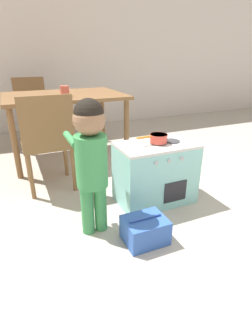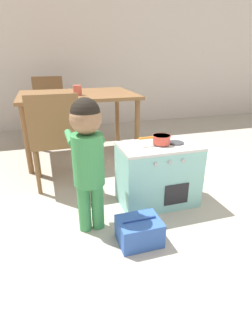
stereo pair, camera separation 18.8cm
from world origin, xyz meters
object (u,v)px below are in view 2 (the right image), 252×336
at_px(child_figure, 87,151).
at_px(dining_chair_far, 50,106).
at_px(play_kitchen, 158,174).
at_px(cup_on_table, 77,90).
at_px(toy_pot, 161,139).
at_px(dining_table, 78,101).
at_px(dining_chair_near, 55,138).
at_px(toy_basket, 139,231).

xyz_separation_m(child_figure, dining_chair_far, (-0.14, 2.34, -0.12)).
height_order(play_kitchen, dining_chair_far, dining_chair_far).
distance_m(child_figure, cup_on_table, 1.39).
relative_size(child_figure, dining_chair_far, 1.06).
height_order(toy_pot, dining_table, dining_table).
xyz_separation_m(child_figure, dining_chair_near, (-0.16, 0.73, -0.12)).
bearing_deg(dining_chair_near, toy_pot, -35.49).
bearing_deg(dining_chair_far, child_figure, 93.31).
relative_size(dining_table, dining_chair_near, 1.50).
relative_size(toy_basket, dining_chair_near, 0.32).
xyz_separation_m(dining_chair_near, cup_on_table, (0.30, 0.64, 0.32)).
distance_m(play_kitchen, toy_basket, 0.56).
relative_size(toy_basket, dining_table, 0.21).
bearing_deg(dining_chair_near, child_figure, -77.28).
xyz_separation_m(dining_chair_near, dining_chair_far, (0.03, 1.61, 0.00)).
distance_m(dining_chair_near, cup_on_table, 0.77).
relative_size(toy_basket, dining_chair_far, 0.32).
relative_size(play_kitchen, dining_chair_near, 0.72).
distance_m(dining_chair_far, cup_on_table, 1.07).
bearing_deg(toy_pot, toy_basket, -126.67).
height_order(play_kitchen, dining_chair_near, dining_chair_near).
bearing_deg(toy_basket, dining_chair_far, 98.75).
distance_m(dining_table, dining_chair_far, 0.90).
xyz_separation_m(dining_table, cup_on_table, (-0.01, -0.14, 0.13)).
bearing_deg(dining_table, play_kitchen, -72.06).
bearing_deg(dining_chair_far, cup_on_table, 105.59).
height_order(toy_basket, dining_chair_far, dining_chair_far).
height_order(dining_chair_near, cup_on_table, dining_chair_near).
bearing_deg(cup_on_table, dining_table, 84.79).
bearing_deg(dining_chair_far, dining_chair_near, 88.97).
bearing_deg(play_kitchen, toy_pot, 2.42).
height_order(toy_pot, dining_chair_far, dining_chair_far).
distance_m(play_kitchen, dining_table, 1.44).
distance_m(toy_basket, dining_table, 1.84).
distance_m(toy_basket, cup_on_table, 1.75).
height_order(play_kitchen, toy_basket, play_kitchen).
relative_size(toy_pot, child_figure, 0.28).
height_order(toy_basket, dining_table, dining_table).
bearing_deg(dining_chair_near, dining_chair_far, 88.97).
relative_size(play_kitchen, child_figure, 0.68).
bearing_deg(cup_on_table, toy_pot, -68.98).
bearing_deg(dining_chair_near, play_kitchen, -35.93).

